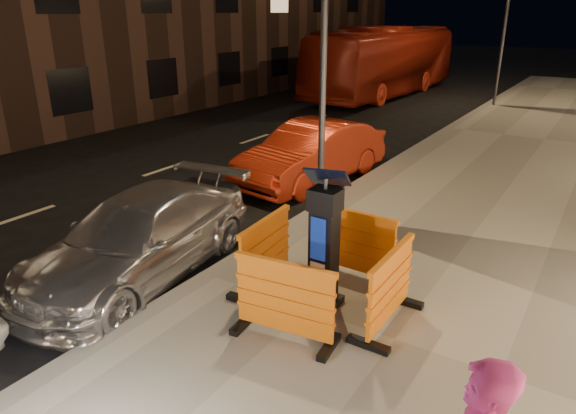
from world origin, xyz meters
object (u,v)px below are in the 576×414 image
Objects in this scene: barrier_back at (354,244)px; car_silver at (144,274)px; barrier_front at (285,301)px; bus_doubledecker at (383,95)px; barrier_bldgside at (390,289)px; car_red at (312,181)px; barrier_kerbside at (265,252)px; parking_kiosk at (324,242)px.

barrier_back is 3.36m from car_silver.
barrier_front is at bearing -89.11° from barrier_back.
barrier_bldgside is at bearing -65.26° from bus_doubledecker.
bus_doubledecker reaches higher than car_red.
bus_doubledecker is (-3.93, 13.66, 0.00)m from car_red.
barrier_back is 18.98m from bus_doubledecker.
car_red is (-3.06, 5.88, -0.67)m from barrier_front.
barrier_back is at bearing -49.11° from barrier_kerbside.
bus_doubledecker is at bearing 13.89° from barrier_kerbside.
barrier_kerbside is 1.90m from barrier_bldgside.
car_silver is 0.38× the size of bus_doubledecker.
barrier_bldgside is 0.11× the size of bus_doubledecker.
barrier_bldgside reaches higher than car_silver.
car_red is at bearing 128.41° from barrier_back.
barrier_back is 1.34m from barrier_kerbside.
car_silver is at bearing -151.35° from barrier_back.
barrier_kerbside is at bearing -134.11° from barrier_back.
barrier_front and barrier_kerbside have the same top height.
car_red is at bearing 38.99° from barrier_bldgside.
car_red is (-3.06, 4.93, -1.07)m from parking_kiosk.
barrier_back is at bearing 44.89° from barrier_bldgside.
bus_doubledecker is (-6.99, 18.59, -1.07)m from parking_kiosk.
car_silver is (-1.96, -0.58, -0.67)m from barrier_kerbside.
barrier_back is 0.30× the size of car_silver.
car_silver is 1.01× the size of car_red.
car_silver is at bearing 102.41° from barrier_kerbside.
barrier_back is 1.34m from barrier_bldgside.
parking_kiosk reaches higher than barrier_front.
barrier_kerbside is (-0.95, -0.95, 0.00)m from barrier_back.
barrier_bldgside is (0.95, -0.95, 0.00)m from barrier_back.
bus_doubledecker is (-6.04, 18.59, -0.67)m from barrier_kerbside.
car_red is (-2.11, 4.93, -0.67)m from barrier_kerbside.
barrier_back is 5.06m from car_red.
bus_doubledecker is (-7.94, 18.59, -0.67)m from barrier_bldgside.
barrier_bldgside reaches higher than car_red.
barrier_kerbside reaches higher than car_red.
parking_kiosk is at bearing -51.20° from car_red.
parking_kiosk is 1.03m from barrier_bldgside.
parking_kiosk is 1.03m from barrier_front.
barrier_front reaches higher than car_silver.
bus_doubledecker is at bearing 113.07° from car_red.
barrier_back is at bearing -66.77° from bus_doubledecker.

